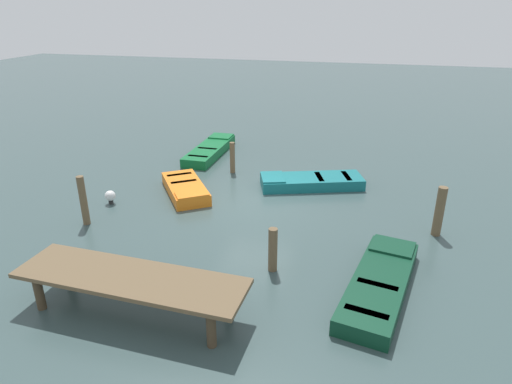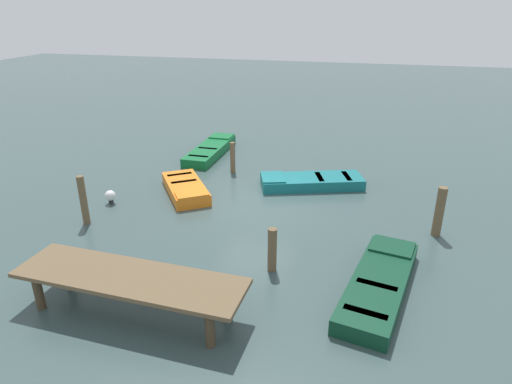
% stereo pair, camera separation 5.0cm
% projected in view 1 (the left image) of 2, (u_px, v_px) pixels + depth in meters
% --- Properties ---
extents(ground_plane, '(80.00, 80.00, 0.00)m').
position_uv_depth(ground_plane, '(256.00, 201.00, 15.73)').
color(ground_plane, '#384C4C').
extents(dock_segment, '(5.26, 1.65, 0.95)m').
position_uv_depth(dock_segment, '(131.00, 281.00, 9.80)').
color(dock_segment, brown).
rests_on(dock_segment, ground_plane).
extents(rowboat_teal, '(3.99, 2.45, 0.46)m').
position_uv_depth(rowboat_teal, '(311.00, 181.00, 16.89)').
color(rowboat_teal, '#14666B').
rests_on(rowboat_teal, ground_plane).
extents(rowboat_dark_green, '(2.00, 4.22, 0.46)m').
position_uv_depth(rowboat_dark_green, '(380.00, 283.00, 10.78)').
color(rowboat_dark_green, '#0C3823').
rests_on(rowboat_dark_green, ground_plane).
extents(rowboat_orange, '(2.62, 3.03, 0.46)m').
position_uv_depth(rowboat_orange, '(185.00, 188.00, 16.25)').
color(rowboat_orange, orange).
rests_on(rowboat_orange, ground_plane).
extents(rowboat_green, '(1.16, 4.13, 0.46)m').
position_uv_depth(rowboat_green, '(210.00, 150.00, 20.46)').
color(rowboat_green, '#0F602D').
rests_on(rowboat_green, ground_plane).
extents(mooring_piling_far_right, '(0.23, 0.23, 1.20)m').
position_uv_depth(mooring_piling_far_right, '(273.00, 250.00, 11.47)').
color(mooring_piling_far_right, brown).
rests_on(mooring_piling_far_right, ground_plane).
extents(mooring_piling_mid_right, '(0.21, 0.21, 1.27)m').
position_uv_depth(mooring_piling_mid_right, '(232.00, 158.00, 18.14)').
color(mooring_piling_mid_right, brown).
rests_on(mooring_piling_mid_right, ground_plane).
extents(mooring_piling_near_right, '(0.27, 0.27, 1.54)m').
position_uv_depth(mooring_piling_near_right, '(439.00, 211.00, 13.18)').
color(mooring_piling_near_right, brown).
rests_on(mooring_piling_near_right, ground_plane).
extents(mooring_piling_near_left, '(0.22, 0.22, 1.59)m').
position_uv_depth(mooring_piling_near_left, '(83.00, 201.00, 13.83)').
color(mooring_piling_near_left, brown).
rests_on(mooring_piling_near_left, ground_plane).
extents(marker_buoy, '(0.36, 0.36, 0.48)m').
position_uv_depth(marker_buoy, '(110.00, 196.00, 15.43)').
color(marker_buoy, '#262626').
rests_on(marker_buoy, ground_plane).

